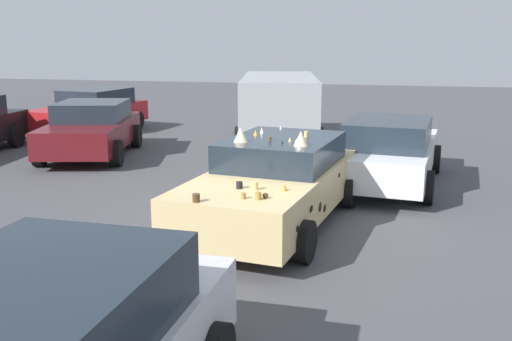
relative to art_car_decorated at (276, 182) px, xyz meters
name	(u,v)px	position (x,y,z in m)	size (l,w,h in m)	color
ground_plane	(274,224)	(-0.08, 0.01, -0.71)	(60.00, 60.00, 0.00)	#47474C
art_car_decorated	(276,182)	(0.00, 0.00, 0.00)	(4.84, 2.56, 1.62)	#D8BC7F
parked_van_near_left	(279,106)	(7.43, 1.35, 0.40)	(5.41, 3.01, 1.94)	#9EA3A8
parked_sedan_behind_left	(91,111)	(7.87, 7.57, 0.01)	(4.34, 2.48, 1.41)	red
parked_sedan_row_back_far	(389,151)	(3.11, -1.80, 0.00)	(4.60, 2.36, 1.40)	white
parked_sedan_far_right	(91,129)	(4.50, 5.75, 0.00)	(4.34, 2.75, 1.40)	#5B1419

